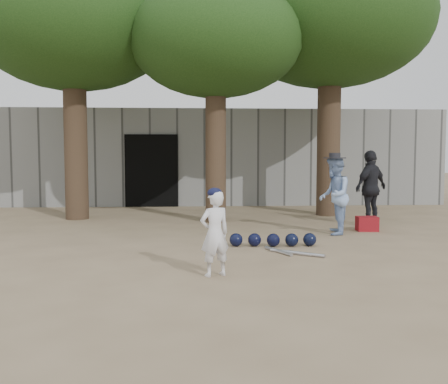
{
  "coord_description": "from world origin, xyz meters",
  "views": [
    {
      "loc": [
        0.09,
        -7.46,
        1.58
      ],
      "look_at": [
        0.6,
        1.0,
        0.95
      ],
      "focal_mm": 40.0,
      "sensor_mm": 36.0,
      "label": 1
    }
  ],
  "objects": [
    {
      "name": "boy_player",
      "position": [
        0.36,
        -1.04,
        0.56
      ],
      "size": [
        0.48,
        0.41,
        1.12
      ],
      "primitive_type": "imported",
      "rotation": [
        0.0,
        0.0,
        3.55
      ],
      "color": "white",
      "rests_on": "ground"
    },
    {
      "name": "spectator_dark",
      "position": [
        4.04,
        3.44,
        0.84
      ],
      "size": [
        1.05,
        0.9,
        1.68
      ],
      "primitive_type": "imported",
      "rotation": [
        0.0,
        0.0,
        3.74
      ],
      "color": "black",
      "rests_on": "ground"
    },
    {
      "name": "spectator_blue",
      "position": [
        2.86,
        2.23,
        0.78
      ],
      "size": [
        0.78,
        0.89,
        1.55
      ],
      "primitive_type": "imported",
      "rotation": [
        0.0,
        0.0,
        4.43
      ],
      "color": "#8BA8D7",
      "rests_on": "ground"
    },
    {
      "name": "helmet_row",
      "position": [
        1.45,
        1.01,
        0.12
      ],
      "size": [
        1.51,
        0.3,
        0.23
      ],
      "color": "black",
      "rests_on": "ground"
    },
    {
      "name": "tree_row",
      "position": [
        0.74,
        5.02,
        4.69
      ],
      "size": [
        11.4,
        5.8,
        6.69
      ],
      "color": "brown",
      "rests_on": "ground"
    },
    {
      "name": "bat_pile",
      "position": [
        1.63,
        0.33,
        0.03
      ],
      "size": [
        0.84,
        0.82,
        0.06
      ],
      "color": "#ACADB3",
      "rests_on": "ground"
    },
    {
      "name": "ground",
      "position": [
        0.0,
        0.0,
        0.0
      ],
      "size": [
        70.0,
        70.0,
        0.0
      ],
      "primitive_type": "plane",
      "color": "#937C5E",
      "rests_on": "ground"
    },
    {
      "name": "red_bag",
      "position": [
        3.68,
        2.64,
        0.15
      ],
      "size": [
        0.44,
        0.35,
        0.3
      ],
      "primitive_type": "cube",
      "rotation": [
        0.0,
        0.0,
        -0.06
      ],
      "color": "maroon",
      "rests_on": "ground"
    },
    {
      "name": "back_building",
      "position": [
        -0.0,
        10.33,
        1.5
      ],
      "size": [
        16.0,
        5.24,
        3.0
      ],
      "color": "gray",
      "rests_on": "ground"
    }
  ]
}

